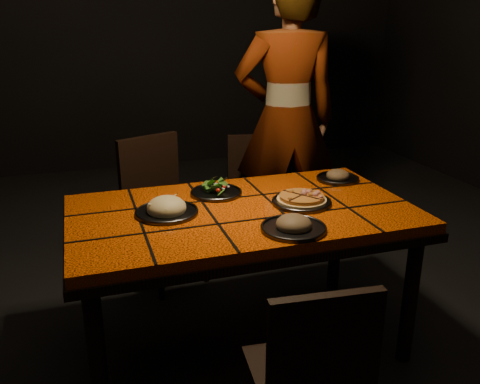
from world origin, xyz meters
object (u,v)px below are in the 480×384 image
object	(u,v)px
chair_far_left	(159,200)
plate_pizza	(302,200)
dining_table	(242,224)
chair_near	(312,372)
plate_pasta	(167,209)
chair_far_right	(257,189)
diner	(286,120)

from	to	relation	value
chair_far_left	plate_pizza	size ratio (longest dim) A/B	2.74
dining_table	chair_far_left	xyz separation A→B (m)	(-0.26, 0.85, -0.15)
chair_near	chair_far_left	bearing A→B (deg)	-76.83
plate_pasta	chair_far_left	bearing A→B (deg)	83.80
dining_table	plate_pizza	distance (m)	0.31
chair_far_right	plate_pasta	world-z (taller)	chair_far_right
diner	plate_pasta	size ratio (longest dim) A/B	6.56
chair_near	diner	distance (m)	1.98
chair_far_left	plate_pasta	distance (m)	0.86
dining_table	chair_far_right	distance (m)	1.08
chair_near	plate_pasta	world-z (taller)	plate_pasta
chair_far_left	chair_far_right	bearing A→B (deg)	-12.02
dining_table	plate_pasta	distance (m)	0.37
dining_table	chair_near	distance (m)	0.87
chair_near	plate_pizza	size ratio (longest dim) A/B	2.46
chair_far_right	plate_pizza	size ratio (longest dim) A/B	2.53
chair_far_left	chair_far_right	distance (m)	0.71
diner	plate_pasta	bearing A→B (deg)	51.79
diner	plate_pizza	distance (m)	1.05
chair_near	chair_far_left	distance (m)	1.72
plate_pasta	chair_far_right	bearing A→B (deg)	50.20
chair_near	chair_far_right	xyz separation A→B (m)	(0.46, 1.83, 0.01)
chair_near	diner	bearing A→B (deg)	-104.58
diner	chair_far_right	bearing A→B (deg)	1.69
chair_far_left	plate_pizza	xyz separation A→B (m)	(0.56, -0.88, 0.24)
chair_far_left	plate_pasta	size ratio (longest dim) A/B	3.14
chair_far_left	diner	size ratio (longest dim) A/B	0.48
chair_far_right	plate_pizza	world-z (taller)	chair_far_right
chair_near	chair_far_left	size ratio (longest dim) A/B	0.90
chair_near	chair_far_right	size ratio (longest dim) A/B	0.98
chair_far_left	plate_pizza	world-z (taller)	chair_far_left
chair_near	plate_pasta	xyz separation A→B (m)	(-0.32, 0.89, 0.30)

